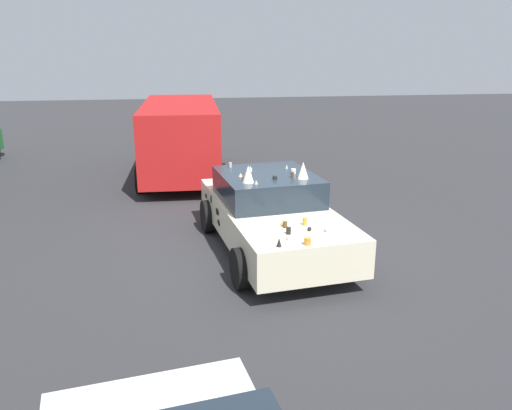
% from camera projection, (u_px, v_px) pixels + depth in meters
% --- Properties ---
extents(ground_plane, '(60.00, 60.00, 0.00)m').
position_uv_depth(ground_plane, '(272.00, 250.00, 9.56)').
color(ground_plane, '#2D2D30').
extents(art_car_decorated, '(4.54, 2.51, 1.69)m').
position_uv_depth(art_car_decorated, '(271.00, 213.00, 9.41)').
color(art_car_decorated, beige).
rests_on(art_car_decorated, ground).
extents(parked_van_row_back_far, '(5.46, 2.44, 2.12)m').
position_uv_depth(parked_van_row_back_far, '(181.00, 136.00, 14.63)').
color(parked_van_row_back_far, '#B21919').
rests_on(parked_van_row_back_far, ground).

